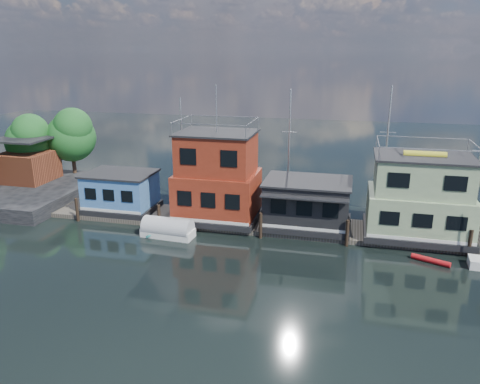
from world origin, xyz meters
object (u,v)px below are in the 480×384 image
(houseboat_green, at_px, (420,198))
(red_kayak, at_px, (431,260))
(houseboat_red, at_px, (217,178))
(houseboat_dark, at_px, (307,203))
(houseboat_blue, at_px, (121,192))
(dinghy_teal, at_px, (166,231))
(tarp_runabout, at_px, (168,229))

(houseboat_green, relative_size, red_kayak, 3.04)
(houseboat_red, relative_size, houseboat_dark, 1.60)
(houseboat_blue, distance_m, dinghy_teal, 7.55)
(tarp_runabout, bearing_deg, houseboat_green, 16.14)
(houseboat_green, xyz_separation_m, tarp_runabout, (-20.09, -4.34, -2.89))
(houseboat_blue, bearing_deg, houseboat_red, 0.00)
(houseboat_dark, xyz_separation_m, red_kayak, (9.60, -4.50, -2.21))
(houseboat_blue, distance_m, houseboat_red, 9.69)
(houseboat_red, distance_m, red_kayak, 18.58)
(houseboat_blue, bearing_deg, houseboat_green, 0.00)
(houseboat_blue, xyz_separation_m, dinghy_teal, (6.11, -4.04, -1.82))
(houseboat_red, xyz_separation_m, houseboat_green, (17.00, 0.00, -0.55))
(red_kayak, distance_m, dinghy_teal, 20.99)
(houseboat_green, bearing_deg, red_kayak, -82.43)
(red_kayak, bearing_deg, dinghy_teal, -157.84)
(houseboat_dark, distance_m, red_kayak, 10.83)
(houseboat_red, distance_m, dinghy_teal, 6.45)
(houseboat_blue, xyz_separation_m, tarp_runabout, (6.41, -4.34, -1.54))
(houseboat_blue, distance_m, red_kayak, 27.55)
(houseboat_dark, relative_size, red_kayak, 2.68)
(houseboat_green, bearing_deg, houseboat_blue, -180.00)
(houseboat_blue, relative_size, tarp_runabout, 1.43)
(red_kayak, height_order, dinghy_teal, dinghy_teal)
(houseboat_green, height_order, dinghy_teal, houseboat_green)
(tarp_runabout, bearing_deg, houseboat_dark, 25.23)
(houseboat_blue, height_order, dinghy_teal, houseboat_blue)
(houseboat_dark, relative_size, tarp_runabout, 1.65)
(houseboat_red, xyz_separation_m, tarp_runabout, (-3.09, -4.34, -3.44))
(houseboat_blue, relative_size, dinghy_teal, 1.73)
(houseboat_dark, xyz_separation_m, houseboat_green, (9.00, 0.02, 1.13))
(red_kayak, bearing_deg, houseboat_red, -170.94)
(houseboat_red, relative_size, tarp_runabout, 2.64)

